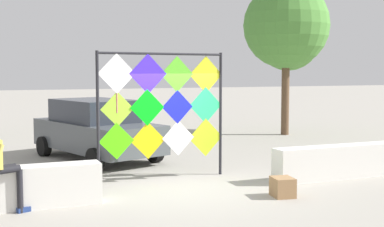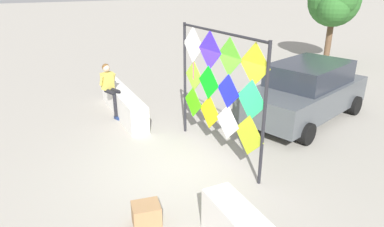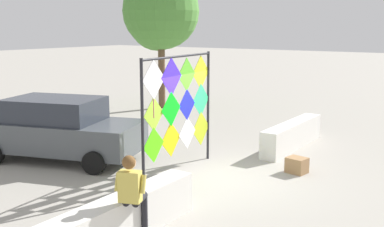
{
  "view_description": "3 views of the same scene",
  "coord_description": "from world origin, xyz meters",
  "views": [
    {
      "loc": [
        -4.14,
        -10.28,
        2.58
      ],
      "look_at": [
        0.26,
        0.48,
        1.6
      ],
      "focal_mm": 48.47,
      "sensor_mm": 36.0,
      "label": 1
    },
    {
      "loc": [
        6.35,
        -2.84,
        4.07
      ],
      "look_at": [
        0.12,
        0.2,
        1.33
      ],
      "focal_mm": 32.5,
      "sensor_mm": 36.0,
      "label": 2
    },
    {
      "loc": [
        -9.27,
        -5.53,
        3.66
      ],
      "look_at": [
        -0.51,
        0.48,
        1.65
      ],
      "focal_mm": 43.08,
      "sensor_mm": 36.0,
      "label": 3
    }
  ],
  "objects": [
    {
      "name": "ground",
      "position": [
        0.0,
        0.0,
        0.0
      ],
      "size": [
        120.0,
        120.0,
        0.0
      ],
      "primitive_type": "plane",
      "color": "#9E998E"
    },
    {
      "name": "parked_car",
      "position": [
        -1.06,
        4.58,
        0.88
      ],
      "size": [
        3.2,
        4.83,
        1.73
      ],
      "color": "#4C5156",
      "rests_on": "ground"
    },
    {
      "name": "seated_vendor",
      "position": [
        -3.85,
        -0.62,
        0.98
      ],
      "size": [
        0.78,
        0.62,
        1.64
      ],
      "color": "black",
      "rests_on": "ground"
    },
    {
      "name": "plaza_ledge_left",
      "position": [
        -3.78,
        -0.29,
        0.39
      ],
      "size": [
        3.52,
        0.51,
        0.79
      ],
      "primitive_type": "cube",
      "color": "silver",
      "rests_on": "ground"
    },
    {
      "name": "cardboard_box_large",
      "position": [
        1.51,
        -1.36,
        0.2
      ],
      "size": [
        0.48,
        0.54,
        0.4
      ],
      "primitive_type": "cube",
      "rotation": [
        0.0,
        0.0,
        -0.16
      ],
      "color": "#9E754C",
      "rests_on": "ground"
    },
    {
      "name": "tree_palm_like",
      "position": [
        -6.3,
        11.0,
        2.96
      ],
      "size": [
        2.68,
        2.6,
        4.23
      ],
      "color": "brown",
      "rests_on": "ground"
    },
    {
      "name": "kite_display_rack",
      "position": [
        -0.21,
        1.06,
        1.79
      ],
      "size": [
        3.18,
        0.34,
        3.0
      ],
      "color": "#232328",
      "rests_on": "ground"
    }
  ]
}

